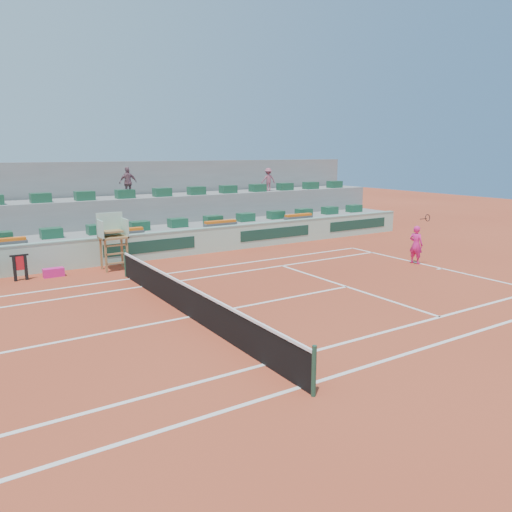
{
  "coord_description": "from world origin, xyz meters",
  "views": [
    {
      "loc": [
        -6.07,
        -13.24,
        4.92
      ],
      "look_at": [
        4.0,
        2.5,
        1.0
      ],
      "focal_mm": 35.0,
      "sensor_mm": 36.0,
      "label": 1
    }
  ],
  "objects": [
    {
      "name": "ground",
      "position": [
        0.0,
        0.0,
        0.0
      ],
      "size": [
        90.0,
        90.0,
        0.0
      ],
      "primitive_type": "plane",
      "color": "#9E361E",
      "rests_on": "ground"
    },
    {
      "name": "seating_tier_lower",
      "position": [
        0.0,
        10.7,
        0.6
      ],
      "size": [
        36.0,
        4.0,
        1.2
      ],
      "primitive_type": "cube",
      "color": "gray",
      "rests_on": "ground"
    },
    {
      "name": "seating_tier_upper",
      "position": [
        0.0,
        12.3,
        1.3
      ],
      "size": [
        36.0,
        2.4,
        2.6
      ],
      "primitive_type": "cube",
      "color": "gray",
      "rests_on": "ground"
    },
    {
      "name": "stadium_back_wall",
      "position": [
        0.0,
        13.9,
        2.2
      ],
      "size": [
        36.0,
        0.4,
        4.4
      ],
      "primitive_type": "cube",
      "color": "gray",
      "rests_on": "ground"
    },
    {
      "name": "player_bag",
      "position": [
        -2.45,
        7.48,
        0.18
      ],
      "size": [
        0.79,
        0.35,
        0.35
      ],
      "primitive_type": "cube",
      "color": "#E21D82",
      "rests_on": "ground"
    },
    {
      "name": "spectator_mid",
      "position": [
        2.23,
        11.8,
        3.38
      ],
      "size": [
        0.94,
        0.44,
        1.56
      ],
      "primitive_type": "imported",
      "rotation": [
        0.0,
        0.0,
        3.21
      ],
      "color": "#7D535E",
      "rests_on": "seating_tier_upper"
    },
    {
      "name": "spectator_right",
      "position": [
        10.85,
        11.84,
        3.28
      ],
      "size": [
        0.95,
        0.65,
        1.36
      ],
      "primitive_type": "imported",
      "rotation": [
        0.0,
        0.0,
        2.96
      ],
      "color": "#9B4D60",
      "rests_on": "seating_tier_upper"
    },
    {
      "name": "court_lines",
      "position": [
        0.0,
        0.0,
        0.01
      ],
      "size": [
        23.89,
        11.09,
        0.01
      ],
      "color": "white",
      "rests_on": "ground"
    },
    {
      "name": "tennis_net",
      "position": [
        0.0,
        0.0,
        0.53
      ],
      "size": [
        0.1,
        11.97,
        1.1
      ],
      "color": "black",
      "rests_on": "ground"
    },
    {
      "name": "advertising_hoarding",
      "position": [
        0.02,
        8.5,
        0.63
      ],
      "size": [
        36.0,
        0.34,
        1.26
      ],
      "color": "#A2CCB3",
      "rests_on": "ground"
    },
    {
      "name": "umpire_chair",
      "position": [
        0.0,
        7.5,
        1.54
      ],
      "size": [
        1.1,
        0.9,
        2.4
      ],
      "color": "olive",
      "rests_on": "ground"
    },
    {
      "name": "seat_row_lower",
      "position": [
        0.0,
        9.8,
        1.42
      ],
      "size": [
        32.9,
        0.6,
        0.44
      ],
      "color": "#1A4F33",
      "rests_on": "seating_tier_lower"
    },
    {
      "name": "seat_row_upper",
      "position": [
        0.0,
        11.7,
        2.82
      ],
      "size": [
        32.9,
        0.6,
        0.44
      ],
      "color": "#1A4F33",
      "rests_on": "seating_tier_upper"
    },
    {
      "name": "flower_planters",
      "position": [
        -1.5,
        9.0,
        1.33
      ],
      "size": [
        26.8,
        0.36,
        0.28
      ],
      "color": "#4D4D4D",
      "rests_on": "seating_tier_lower"
    },
    {
      "name": "towel_rack",
      "position": [
        -3.64,
        7.53,
        0.6
      ],
      "size": [
        0.67,
        0.11,
        1.03
      ],
      "color": "black",
      "rests_on": "ground"
    },
    {
      "name": "tennis_player",
      "position": [
        11.7,
        1.29,
        0.86
      ],
      "size": [
        0.53,
        0.91,
        2.28
      ],
      "color": "#E21D82",
      "rests_on": "ground"
    }
  ]
}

